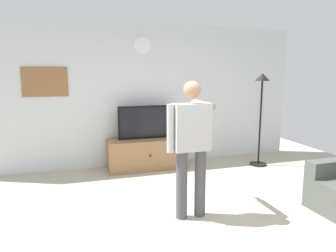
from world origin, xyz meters
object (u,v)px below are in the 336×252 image
Objects in this scene: floor_lamp at (261,100)px; wall_clock at (142,45)px; person_standing_nearer_lamp at (191,141)px; framed_picture at (45,82)px; television at (146,122)px; tv_stand at (147,153)px.

wall_clock is at bearing 160.97° from floor_lamp.
person_standing_nearer_lamp is at bearing -141.17° from floor_lamp.
person_standing_nearer_lamp is (1.81, -2.41, -0.66)m from framed_picture.
wall_clock is 2.48m from floor_lamp.
person_standing_nearer_lamp is at bearing -53.19° from framed_picture.
framed_picture is at bearing 126.81° from person_standing_nearer_lamp.
wall_clock is (-0.00, 0.24, 1.42)m from television.
television is 2.23m from floor_lamp.
floor_lamp reaches higher than tv_stand.
wall_clock reaches higher than floor_lamp.
floor_lamp is (2.14, -0.49, 0.40)m from television.
framed_picture is (-1.74, 0.25, 0.76)m from television.
framed_picture reaches higher than floor_lamp.
floor_lamp reaches higher than television.
television is at bearing -90.00° from wall_clock.
framed_picture is at bearing 171.89° from television.
floor_lamp is 1.04× the size of person_standing_nearer_lamp.
tv_stand is 1.41× the size of television.
floor_lamp is at bearing -13.01° from television.
floor_lamp is (2.14, -0.74, -1.02)m from wall_clock.
television is at bearing 91.66° from person_standing_nearer_lamp.
wall_clock is at bearing -0.16° from framed_picture.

